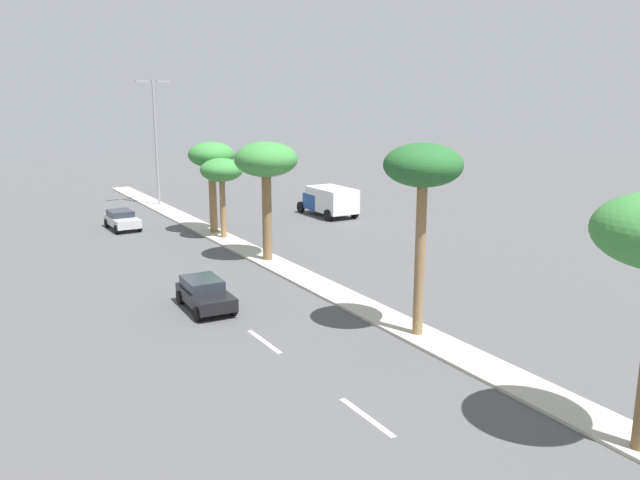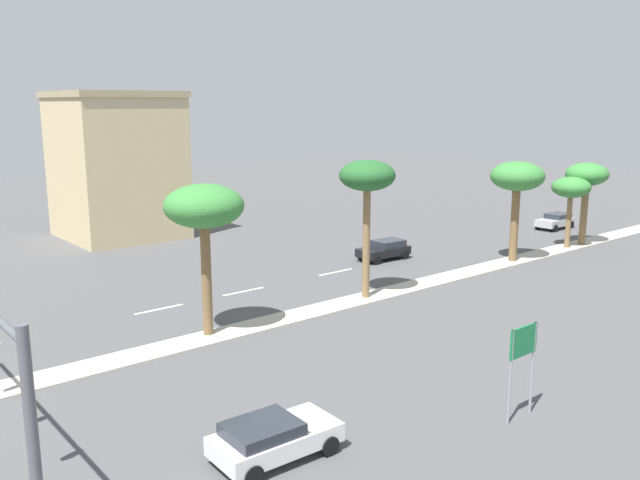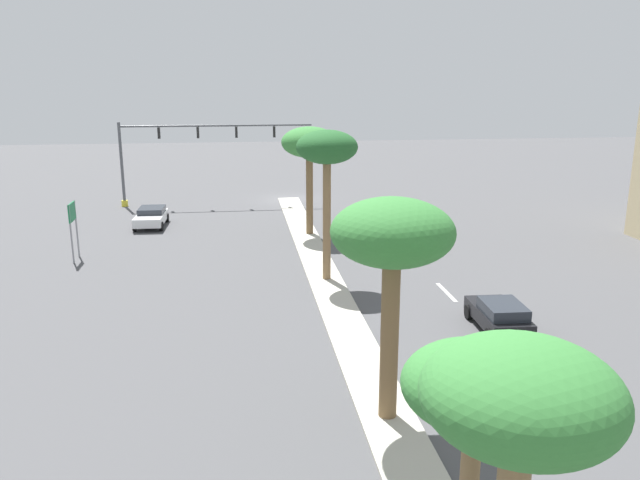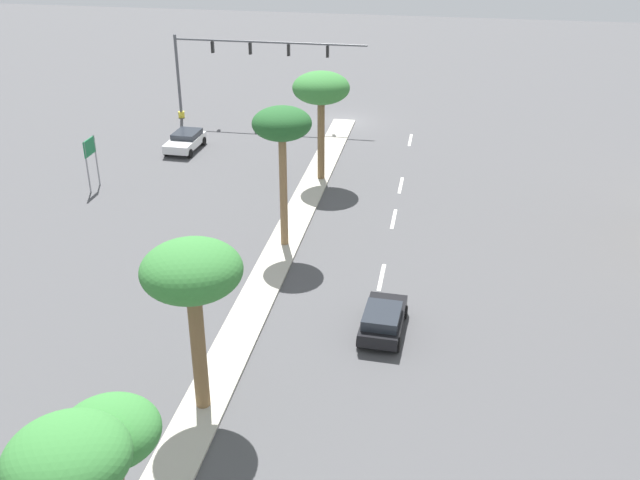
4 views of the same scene
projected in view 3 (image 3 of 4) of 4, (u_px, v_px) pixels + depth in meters
name	position (u px, v px, depth m)	size (l,w,h in m)	color
ground_plane	(340.00, 313.00, 28.67)	(160.00, 160.00, 0.00)	#4C4C4F
median_curb	(379.00, 397.00, 20.96)	(1.80, 72.15, 0.12)	#B7B2A3
lane_stripe_right	(361.00, 206.00, 52.50)	(0.20, 2.80, 0.01)	silver
lane_stripe_far	(387.00, 233.00, 43.49)	(0.20, 2.80, 0.01)	silver
lane_stripe_inboard	(408.00, 254.00, 38.31)	(0.20, 2.80, 0.01)	silver
lane_stripe_trailing	(446.00, 292.00, 31.42)	(0.20, 2.80, 0.01)	silver
traffic_signal_gantry	(174.00, 149.00, 51.85)	(15.92, 0.53, 6.90)	#515459
directional_road_sign	(73.00, 219.00, 36.47)	(0.10, 1.48, 3.39)	gray
palm_tree_left	(309.00, 144.00, 41.37)	(3.69, 3.69, 7.17)	brown
palm_tree_leading	(327.00, 152.00, 31.55)	(3.10, 3.10, 7.75)	olive
palm_tree_far	(392.00, 238.00, 18.33)	(3.65, 3.65, 6.91)	brown
palm_tree_right	(475.00, 390.00, 11.97)	(2.86, 2.86, 5.39)	olive
palm_tree_near	(520.00, 408.00, 9.85)	(3.19, 3.19, 6.33)	olive
sedan_black_near	(499.00, 315.00, 26.43)	(2.01, 3.89, 1.36)	black
sedan_white_right	(151.00, 217.00, 45.24)	(2.18, 4.08, 1.31)	silver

